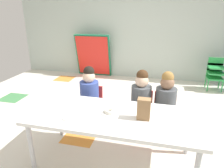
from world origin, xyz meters
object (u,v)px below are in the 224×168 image
(paper_plate_near_edge, at_px, (109,113))
(paper_plate_center_table, at_px, (70,117))
(seated_child_far_right, at_px, (166,99))
(paper_bag_brown, at_px, (144,109))
(craft_table, at_px, (114,119))
(donut_powdered_on_plate, at_px, (109,111))
(seated_child_middle_seat, at_px, (141,97))
(seated_child_near_camera, at_px, (90,92))
(folded_activity_table, at_px, (93,56))
(kid_chair_green_stack, at_px, (215,72))

(paper_plate_near_edge, distance_m, paper_plate_center_table, 0.42)
(seated_child_far_right, bearing_deg, paper_plate_near_edge, -134.97)
(paper_bag_brown, bearing_deg, paper_plate_center_table, -168.79)
(craft_table, height_order, donut_powdered_on_plate, donut_powdered_on_plate)
(seated_child_middle_seat, xyz_separation_m, paper_plate_near_edge, (-0.28, -0.59, 0.04))
(seated_child_near_camera, bearing_deg, folded_activity_table, 107.87)
(seated_child_near_camera, distance_m, paper_plate_center_table, 0.77)
(seated_child_far_right, bearing_deg, paper_plate_center_table, -141.39)
(paper_plate_center_table, bearing_deg, craft_table, 19.92)
(donut_powdered_on_plate, bearing_deg, paper_plate_near_edge, 0.00)
(kid_chair_green_stack, bearing_deg, seated_child_middle_seat, -122.80)
(seated_child_far_right, xyz_separation_m, paper_bag_brown, (-0.23, -0.62, 0.14))
(kid_chair_green_stack, distance_m, paper_plate_near_edge, 3.17)
(seated_child_middle_seat, height_order, donut_powdered_on_plate, seated_child_middle_seat)
(seated_child_near_camera, xyz_separation_m, paper_bag_brown, (0.81, -0.62, 0.14))
(kid_chair_green_stack, distance_m, paper_bag_brown, 3.03)
(seated_child_middle_seat, height_order, paper_plate_center_table, seated_child_middle_seat)
(seated_child_far_right, height_order, paper_bag_brown, seated_child_far_right)
(craft_table, height_order, paper_plate_near_edge, paper_plate_near_edge)
(paper_plate_center_table, bearing_deg, seated_child_near_camera, 94.88)
(craft_table, xyz_separation_m, kid_chair_green_stack, (1.58, 2.73, -0.15))
(paper_plate_near_edge, bearing_deg, folded_activity_table, 112.10)
(seated_child_near_camera, distance_m, seated_child_middle_seat, 0.72)
(donut_powdered_on_plate, bearing_deg, folded_activity_table, 112.10)
(kid_chair_green_stack, xyz_separation_m, paper_plate_center_table, (-2.01, -2.88, 0.20))
(seated_child_near_camera, bearing_deg, paper_bag_brown, -37.77)
(paper_plate_near_edge, bearing_deg, craft_table, -25.67)
(paper_plate_center_table, height_order, donut_powdered_on_plate, donut_powdered_on_plate)
(craft_table, bearing_deg, seated_child_middle_seat, 70.01)
(kid_chair_green_stack, xyz_separation_m, folded_activity_table, (-2.85, 0.29, 0.14))
(seated_child_far_right, relative_size, paper_bag_brown, 4.17)
(paper_bag_brown, bearing_deg, seated_child_near_camera, 142.23)
(craft_table, bearing_deg, donut_powdered_on_plate, 154.33)
(craft_table, xyz_separation_m, paper_plate_near_edge, (-0.05, 0.03, 0.05))
(folded_activity_table, height_order, donut_powdered_on_plate, folded_activity_table)
(paper_plate_near_edge, xyz_separation_m, donut_powdered_on_plate, (0.00, 0.00, 0.02))
(craft_table, height_order, kid_chair_green_stack, kid_chair_green_stack)
(seated_child_far_right, bearing_deg, donut_powdered_on_plate, -134.97)
(seated_child_middle_seat, bearing_deg, paper_plate_center_table, -130.20)
(seated_child_near_camera, bearing_deg, craft_table, -51.33)
(seated_child_middle_seat, bearing_deg, seated_child_near_camera, 180.00)
(seated_child_far_right, bearing_deg, seated_child_near_camera, 180.00)
(seated_child_far_right, distance_m, paper_bag_brown, 0.68)
(craft_table, height_order, folded_activity_table, folded_activity_table)
(folded_activity_table, bearing_deg, paper_bag_brown, -62.44)
(folded_activity_table, bearing_deg, seated_child_far_right, -53.09)
(seated_child_middle_seat, xyz_separation_m, folded_activity_table, (-1.49, 2.40, -0.02))
(kid_chair_green_stack, bearing_deg, seated_child_far_right, -116.37)
(seated_child_far_right, bearing_deg, paper_bag_brown, -109.86)
(paper_plate_near_edge, distance_m, donut_powdered_on_plate, 0.02)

